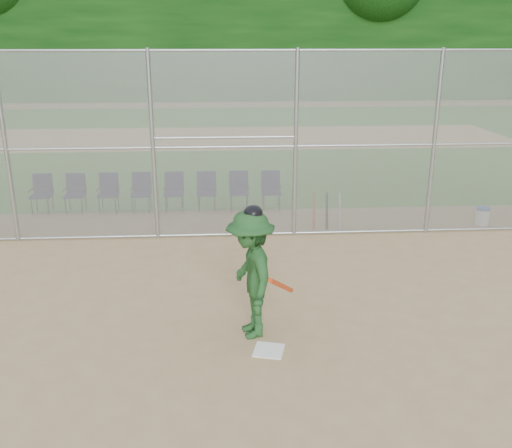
{
  "coord_description": "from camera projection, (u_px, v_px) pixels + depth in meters",
  "views": [
    {
      "loc": [
        -0.6,
        -6.91,
        4.2
      ],
      "look_at": [
        0.0,
        2.5,
        1.1
      ],
      "focal_mm": 40.0,
      "sensor_mm": 36.0,
      "label": 1
    }
  ],
  "objects": [
    {
      "name": "ground",
      "position": [
        267.0,
        355.0,
        7.9
      ],
      "size": [
        100.0,
        100.0,
        0.0
      ],
      "primitive_type": "plane",
      "color": "tan",
      "rests_on": "ground"
    },
    {
      "name": "grass_strip",
      "position": [
        234.0,
        137.0,
        24.96
      ],
      "size": [
        100.0,
        100.0,
        0.0
      ],
      "primitive_type": "plane",
      "color": "#29691F",
      "rests_on": "ground"
    },
    {
      "name": "dirt_patch_far",
      "position": [
        234.0,
        137.0,
        24.96
      ],
      "size": [
        24.0,
        24.0,
        0.0
      ],
      "primitive_type": "plane",
      "color": "tan",
      "rests_on": "ground"
    },
    {
      "name": "backstop_fence",
      "position": [
        248.0,
        143.0,
        12.0
      ],
      "size": [
        16.09,
        0.09,
        4.0
      ],
      "color": "gray",
      "rests_on": "ground"
    },
    {
      "name": "treeline",
      "position": [
        231.0,
        6.0,
        25.14
      ],
      "size": [
        81.0,
        60.0,
        11.0
      ],
      "color": "black",
      "rests_on": "ground"
    },
    {
      "name": "home_plate",
      "position": [
        269.0,
        350.0,
        8.01
      ],
      "size": [
        0.5,
        0.5,
        0.02
      ],
      "primitive_type": "cube",
      "rotation": [
        0.0,
        0.0,
        -0.25
      ],
      "color": "white",
      "rests_on": "ground"
    },
    {
      "name": "batter_at_plate",
      "position": [
        251.0,
        274.0,
        8.19
      ],
      "size": [
        1.08,
        1.42,
        1.99
      ],
      "color": "#1D491F",
      "rests_on": "ground"
    },
    {
      "name": "water_cooler",
      "position": [
        482.0,
        216.0,
        13.36
      ],
      "size": [
        0.32,
        0.32,
        0.41
      ],
      "color": "white",
      "rests_on": "ground"
    },
    {
      "name": "spare_bats",
      "position": [
        327.0,
        211.0,
        13.02
      ],
      "size": [
        0.66,
        0.26,
        0.85
      ],
      "color": "#D84C14",
      "rests_on": "ground"
    },
    {
      "name": "chair_0",
      "position": [
        41.0,
        195.0,
        14.13
      ],
      "size": [
        0.54,
        0.52,
        0.96
      ],
      "primitive_type": null,
      "color": "#11103B",
      "rests_on": "ground"
    },
    {
      "name": "chair_1",
      "position": [
        75.0,
        194.0,
        14.18
      ],
      "size": [
        0.54,
        0.52,
        0.96
      ],
      "primitive_type": null,
      "color": "#11103B",
      "rests_on": "ground"
    },
    {
      "name": "chair_2",
      "position": [
        108.0,
        193.0,
        14.23
      ],
      "size": [
        0.54,
        0.52,
        0.96
      ],
      "primitive_type": null,
      "color": "#11103B",
      "rests_on": "ground"
    },
    {
      "name": "chair_3",
      "position": [
        141.0,
        193.0,
        14.28
      ],
      "size": [
        0.54,
        0.52,
        0.96
      ],
      "primitive_type": null,
      "color": "#11103B",
      "rests_on": "ground"
    },
    {
      "name": "chair_4",
      "position": [
        174.0,
        192.0,
        14.33
      ],
      "size": [
        0.54,
        0.52,
        0.96
      ],
      "primitive_type": null,
      "color": "#11103B",
      "rests_on": "ground"
    },
    {
      "name": "chair_5",
      "position": [
        207.0,
        192.0,
        14.38
      ],
      "size": [
        0.54,
        0.52,
        0.96
      ],
      "primitive_type": null,
      "color": "#11103B",
      "rests_on": "ground"
    },
    {
      "name": "chair_6",
      "position": [
        239.0,
        191.0,
        14.43
      ],
      "size": [
        0.54,
        0.52,
        0.96
      ],
      "primitive_type": null,
      "color": "#11103B",
      "rests_on": "ground"
    },
    {
      "name": "chair_7",
      "position": [
        271.0,
        191.0,
        14.48
      ],
      "size": [
        0.54,
        0.52,
        0.96
      ],
      "primitive_type": null,
      "color": "#11103B",
      "rests_on": "ground"
    }
  ]
}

